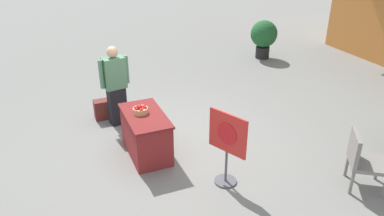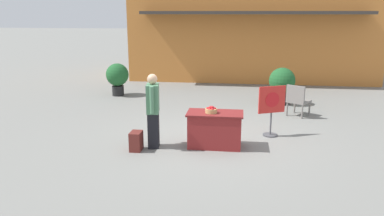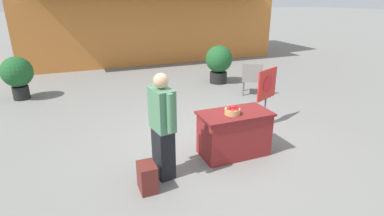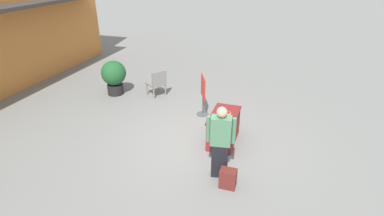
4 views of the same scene
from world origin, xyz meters
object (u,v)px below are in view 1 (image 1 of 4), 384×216
(potted_plant_near_right, at_px, (264,36))
(patio_chair, at_px, (362,158))
(person_visitor, at_px, (115,86))
(poster_board, at_px, (227,145))
(display_table, at_px, (146,134))
(apple_basket, at_px, (140,110))
(backpack, at_px, (103,109))

(potted_plant_near_right, bearing_deg, patio_chair, -18.73)
(person_visitor, distance_m, poster_board, 2.89)
(display_table, distance_m, apple_basket, 0.47)
(backpack, xyz_separation_m, patio_chair, (3.86, 3.29, 0.30))
(patio_chair, bearing_deg, display_table, 176.76)
(person_visitor, height_order, poster_board, person_visitor)
(patio_chair, bearing_deg, apple_basket, 176.23)
(display_table, xyz_separation_m, person_visitor, (-1.35, -0.21, 0.45))
(potted_plant_near_right, bearing_deg, apple_basket, -52.45)
(person_visitor, relative_size, patio_chair, 1.79)
(person_visitor, bearing_deg, potted_plant_near_right, 107.40)
(potted_plant_near_right, bearing_deg, poster_board, -37.31)
(apple_basket, height_order, patio_chair, apple_basket)
(backpack, distance_m, potted_plant_near_right, 5.78)
(patio_chair, bearing_deg, potted_plant_near_right, 105.81)
(person_visitor, height_order, backpack, person_visitor)
(patio_chair, relative_size, potted_plant_near_right, 0.79)
(apple_basket, xyz_separation_m, person_visitor, (-1.27, -0.16, -0.02))
(person_visitor, xyz_separation_m, potted_plant_near_right, (-2.51, 5.07, -0.14))
(display_table, relative_size, person_visitor, 0.75)
(display_table, bearing_deg, patio_chair, 52.23)
(person_visitor, bearing_deg, patio_chair, 31.68)
(potted_plant_near_right, bearing_deg, backpack, -67.83)
(patio_chair, bearing_deg, person_visitor, 165.11)
(poster_board, bearing_deg, apple_basket, -79.19)
(backpack, height_order, patio_chair, patio_chair)
(display_table, height_order, potted_plant_near_right, potted_plant_near_right)
(backpack, distance_m, patio_chair, 5.08)
(backpack, bearing_deg, poster_board, 25.18)
(person_visitor, xyz_separation_m, patio_chair, (3.53, 3.03, -0.33))
(poster_board, bearing_deg, patio_chair, 130.48)
(display_table, height_order, backpack, display_table)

